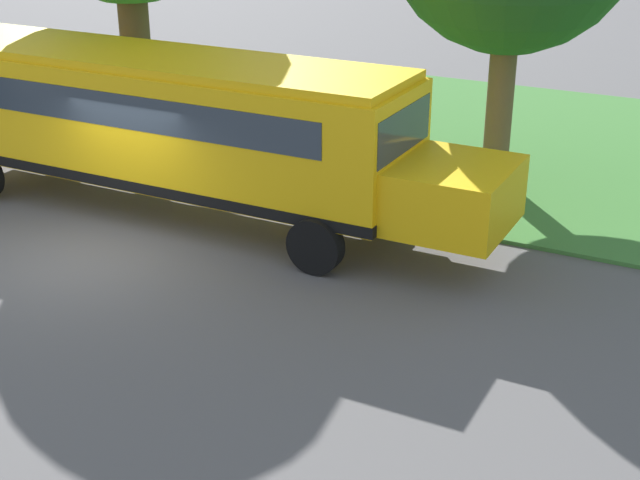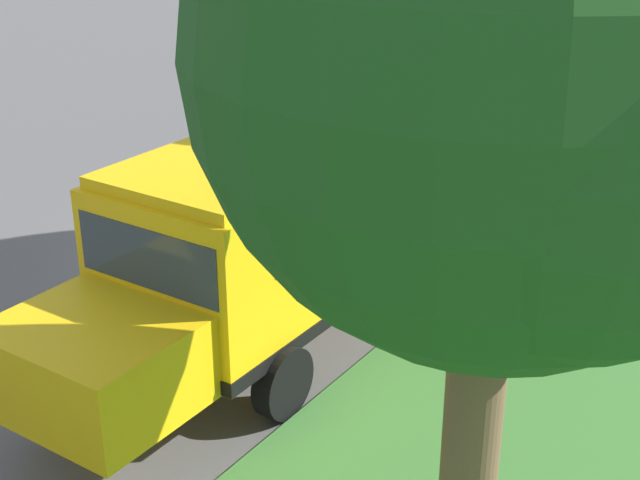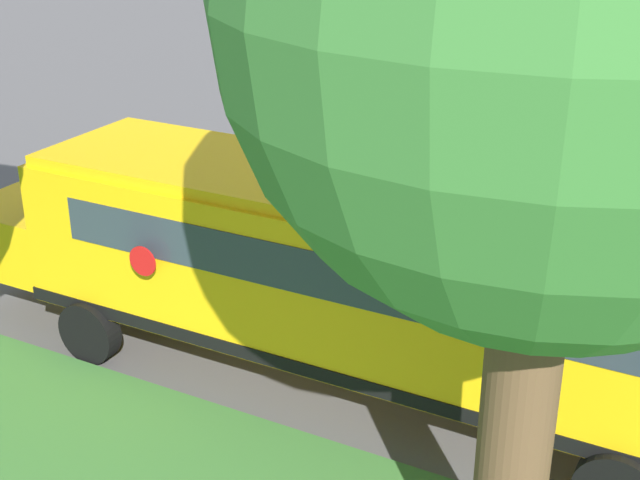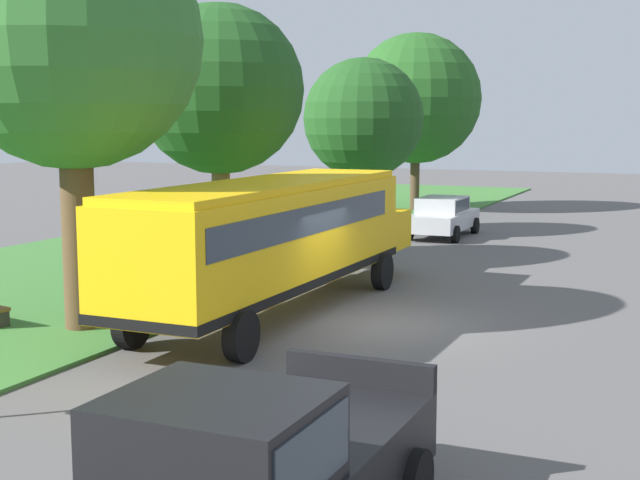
{
  "view_description": "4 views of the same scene",
  "coord_description": "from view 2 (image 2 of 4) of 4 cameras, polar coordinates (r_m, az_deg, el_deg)",
  "views": [
    {
      "loc": [
        11.02,
        10.41,
        6.63
      ],
      "look_at": [
        -0.48,
        4.43,
        1.02
      ],
      "focal_mm": 50.0,
      "sensor_mm": 36.0,
      "label": 1
    },
    {
      "loc": [
        -9.78,
        11.95,
        6.87
      ],
      "look_at": [
        -2.53,
        1.14,
        1.23
      ],
      "focal_mm": 50.0,
      "sensor_mm": 36.0,
      "label": 2
    },
    {
      "loc": [
        -12.69,
        -4.81,
        7.24
      ],
      "look_at": [
        -0.63,
        1.6,
        1.29
      ],
      "focal_mm": 50.0,
      "sensor_mm": 36.0,
      "label": 3
    },
    {
      "loc": [
        6.67,
        -18.39,
        4.57
      ],
      "look_at": [
        -2.58,
        2.65,
        1.43
      ],
      "focal_mm": 50.0,
      "sensor_mm": 36.0,
      "label": 4
    }
  ],
  "objects": [
    {
      "name": "school_bus",
      "position": [
        14.81,
        2.53,
        3.89
      ],
      "size": [
        2.85,
        12.42,
        3.16
      ],
      "color": "yellow",
      "rests_on": "ground"
    },
    {
      "name": "pickup_truck",
      "position": [
        26.78,
        5.31,
        10.82
      ],
      "size": [
        2.28,
        5.4,
        2.1
      ],
      "color": "black",
      "rests_on": "ground"
    },
    {
      "name": "ground_plane",
      "position": [
        16.9,
        -4.97,
        -0.66
      ],
      "size": [
        120.0,
        120.0,
        0.0
      ],
      "primitive_type": "plane",
      "color": "#565454"
    },
    {
      "name": "oak_tree_roadside_mid",
      "position": [
        7.17,
        12.68,
        10.67
      ],
      "size": [
        5.15,
        5.14,
        8.02
      ],
      "color": "brown",
      "rests_on": "ground"
    }
  ]
}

